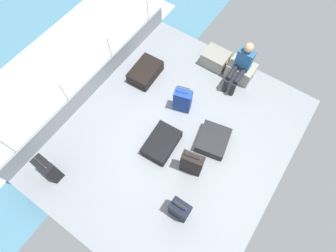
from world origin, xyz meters
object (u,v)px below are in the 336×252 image
(passenger_seated, at_px, (241,65))
(suitcase_2, at_px, (213,140))
(cargo_crate_1, at_px, (241,71))
(cargo_crate_0, at_px, (215,58))
(suitcase_1, at_px, (48,169))
(suitcase_5, at_px, (192,164))
(suitcase_4, at_px, (180,210))
(suitcase_6, at_px, (183,101))
(suitcase_0, at_px, (162,143))
(suitcase_3, at_px, (145,72))

(passenger_seated, xyz_separation_m, suitcase_2, (0.34, -1.63, -0.46))
(cargo_crate_1, relative_size, suitcase_2, 0.81)
(passenger_seated, bearing_deg, cargo_crate_0, 163.72)
(suitcase_1, xyz_separation_m, suitcase_5, (2.17, 1.59, 0.06))
(passenger_seated, height_order, suitcase_2, passenger_seated)
(cargo_crate_1, distance_m, suitcase_4, 3.42)
(suitcase_1, bearing_deg, suitcase_5, 36.18)
(cargo_crate_0, xyz_separation_m, cargo_crate_1, (0.66, -0.01, 0.03))
(cargo_crate_1, relative_size, suitcase_6, 0.79)
(suitcase_1, height_order, suitcase_5, suitcase_5)
(suitcase_0, distance_m, suitcase_3, 1.82)
(passenger_seated, distance_m, suitcase_0, 2.38)
(cargo_crate_0, relative_size, suitcase_4, 0.79)
(suitcase_5, bearing_deg, suitcase_1, -143.82)
(cargo_crate_1, bearing_deg, suitcase_1, -114.61)
(cargo_crate_1, bearing_deg, suitcase_6, -113.15)
(passenger_seated, bearing_deg, suitcase_5, -83.40)
(cargo_crate_0, bearing_deg, suitcase_1, -106.59)
(suitcase_0, distance_m, suitcase_2, 1.05)
(cargo_crate_0, height_order, suitcase_1, suitcase_1)
(suitcase_0, relative_size, suitcase_2, 1.04)
(cargo_crate_0, bearing_deg, passenger_seated, -16.28)
(cargo_crate_1, height_order, suitcase_1, suitcase_1)
(suitcase_0, distance_m, suitcase_5, 0.79)
(suitcase_3, distance_m, suitcase_6, 1.22)
(passenger_seated, relative_size, suitcase_2, 1.41)
(suitcase_0, height_order, suitcase_1, suitcase_1)
(suitcase_2, xyz_separation_m, suitcase_5, (-0.07, -0.74, 0.23))
(suitcase_3, bearing_deg, passenger_seated, 29.94)
(suitcase_4, bearing_deg, cargo_crate_0, 109.62)
(suitcase_3, bearing_deg, suitcase_0, -42.99)
(cargo_crate_0, height_order, suitcase_2, cargo_crate_0)
(suitcase_5, bearing_deg, suitcase_4, -71.64)
(cargo_crate_0, distance_m, suitcase_0, 2.48)
(suitcase_0, bearing_deg, suitcase_5, -6.91)
(suitcase_0, relative_size, suitcase_5, 0.92)
(suitcase_4, xyz_separation_m, suitcase_5, (-0.27, 0.81, 0.06))
(suitcase_5, height_order, suitcase_6, suitcase_5)
(cargo_crate_0, distance_m, suitcase_5, 2.74)
(suitcase_2, bearing_deg, suitcase_0, -141.81)
(cargo_crate_1, xyz_separation_m, suitcase_2, (0.34, -1.82, -0.09))
(passenger_seated, relative_size, suitcase_4, 1.41)
(suitcase_3, relative_size, suitcase_6, 1.02)
(suitcase_1, bearing_deg, cargo_crate_0, 73.41)
(cargo_crate_1, height_order, suitcase_5, suitcase_5)
(suitcase_4, bearing_deg, suitcase_5, 108.36)
(suitcase_3, distance_m, suitcase_4, 3.19)
(suitcase_0, xyz_separation_m, suitcase_6, (-0.15, 0.99, 0.18))
(suitcase_1, relative_size, suitcase_3, 0.85)
(cargo_crate_0, distance_m, suitcase_6, 1.49)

